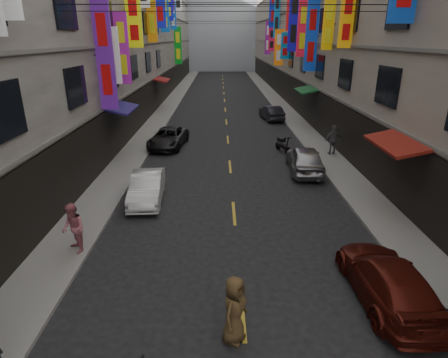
{
  "coord_description": "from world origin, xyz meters",
  "views": [
    {
      "loc": [
        -0.58,
        3.96,
        6.83
      ],
      "look_at": [
        -0.49,
        11.75,
        3.88
      ],
      "focal_mm": 30.0,
      "sensor_mm": 36.0,
      "label": 1
    }
  ],
  "objects_px": {
    "car_right_mid": "(305,159)",
    "pedestrian_crossing": "(234,310)",
    "car_left_far": "(168,138)",
    "pedestrian_lfar": "(73,228)",
    "car_right_far": "(271,113)",
    "scooter_far_right": "(283,145)",
    "pedestrian_rfar": "(333,140)",
    "car_left_mid": "(147,187)",
    "car_right_near": "(388,280)"
  },
  "relations": [
    {
      "from": "car_right_mid",
      "to": "pedestrian_crossing",
      "type": "bearing_deg",
      "value": 74.24
    },
    {
      "from": "car_left_far",
      "to": "pedestrian_lfar",
      "type": "bearing_deg",
      "value": -89.3
    },
    {
      "from": "car_right_far",
      "to": "scooter_far_right",
      "type": "bearing_deg",
      "value": 77.43
    },
    {
      "from": "car_right_mid",
      "to": "pedestrian_rfar",
      "type": "bearing_deg",
      "value": -125.72
    },
    {
      "from": "scooter_far_right",
      "to": "car_left_mid",
      "type": "distance_m",
      "value": 10.46
    },
    {
      "from": "car_left_far",
      "to": "car_right_mid",
      "type": "xyz_separation_m",
      "value": [
        8.0,
        -5.05,
        0.1
      ]
    },
    {
      "from": "pedestrian_crossing",
      "to": "scooter_far_right",
      "type": "bearing_deg",
      "value": 15.97
    },
    {
      "from": "car_right_mid",
      "to": "pedestrian_lfar",
      "type": "relative_size",
      "value": 2.45
    },
    {
      "from": "scooter_far_right",
      "to": "car_left_far",
      "type": "distance_m",
      "value": 7.53
    },
    {
      "from": "scooter_far_right",
      "to": "pedestrian_lfar",
      "type": "xyz_separation_m",
      "value": [
        -8.82,
        -11.99,
        0.54
      ]
    },
    {
      "from": "car_left_far",
      "to": "pedestrian_crossing",
      "type": "bearing_deg",
      "value": -70.91
    },
    {
      "from": "scooter_far_right",
      "to": "pedestrian_lfar",
      "type": "distance_m",
      "value": 14.9
    },
    {
      "from": "car_left_far",
      "to": "car_right_mid",
      "type": "bearing_deg",
      "value": -25.53
    },
    {
      "from": "pedestrian_rfar",
      "to": "pedestrian_crossing",
      "type": "relative_size",
      "value": 1.04
    },
    {
      "from": "car_left_far",
      "to": "car_right_near",
      "type": "bearing_deg",
      "value": -56.23
    },
    {
      "from": "car_right_far",
      "to": "pedestrian_crossing",
      "type": "xyz_separation_m",
      "value": [
        -4.25,
        -25.78,
        0.23
      ]
    },
    {
      "from": "car_left_mid",
      "to": "car_right_near",
      "type": "relative_size",
      "value": 0.88
    },
    {
      "from": "scooter_far_right",
      "to": "car_left_far",
      "type": "xyz_separation_m",
      "value": [
        -7.42,
        1.26,
        0.18
      ]
    },
    {
      "from": "car_left_mid",
      "to": "pedestrian_crossing",
      "type": "bearing_deg",
      "value": -70.37
    },
    {
      "from": "scooter_far_right",
      "to": "car_left_mid",
      "type": "xyz_separation_m",
      "value": [
        -7.24,
        -7.54,
        0.19
      ]
    },
    {
      "from": "scooter_far_right",
      "to": "car_right_mid",
      "type": "relative_size",
      "value": 0.41
    },
    {
      "from": "car_right_far",
      "to": "pedestrian_lfar",
      "type": "distance_m",
      "value": 23.86
    },
    {
      "from": "scooter_far_right",
      "to": "pedestrian_rfar",
      "type": "bearing_deg",
      "value": 142.97
    },
    {
      "from": "scooter_far_right",
      "to": "car_right_near",
      "type": "relative_size",
      "value": 0.4
    },
    {
      "from": "car_right_far",
      "to": "pedestrian_rfar",
      "type": "bearing_deg",
      "value": 92.77
    },
    {
      "from": "pedestrian_lfar",
      "to": "car_right_far",
      "type": "bearing_deg",
      "value": 120.17
    },
    {
      "from": "car_right_near",
      "to": "pedestrian_rfar",
      "type": "relative_size",
      "value": 2.39
    },
    {
      "from": "pedestrian_crossing",
      "to": "pedestrian_lfar",
      "type": "bearing_deg",
      "value": 82.2
    },
    {
      "from": "car_right_far",
      "to": "pedestrian_crossing",
      "type": "bearing_deg",
      "value": 71.4
    },
    {
      "from": "car_left_mid",
      "to": "pedestrian_rfar",
      "type": "xyz_separation_m",
      "value": [
        10.13,
        6.58,
        0.4
      ]
    },
    {
      "from": "car_right_near",
      "to": "pedestrian_lfar",
      "type": "distance_m",
      "value": 9.71
    },
    {
      "from": "car_left_mid",
      "to": "pedestrian_crossing",
      "type": "relative_size",
      "value": 2.19
    },
    {
      "from": "car_left_mid",
      "to": "car_right_mid",
      "type": "relative_size",
      "value": 0.9
    },
    {
      "from": "car_right_near",
      "to": "pedestrian_crossing",
      "type": "relative_size",
      "value": 2.49
    },
    {
      "from": "car_right_far",
      "to": "pedestrian_crossing",
      "type": "relative_size",
      "value": 2.22
    },
    {
      "from": "car_right_near",
      "to": "pedestrian_lfar",
      "type": "xyz_separation_m",
      "value": [
        -9.4,
        2.42,
        0.35
      ]
    },
    {
      "from": "pedestrian_crossing",
      "to": "car_right_far",
      "type": "bearing_deg",
      "value": 19.65
    },
    {
      "from": "car_left_mid",
      "to": "car_right_far",
      "type": "relative_size",
      "value": 0.99
    },
    {
      "from": "pedestrian_lfar",
      "to": "pedestrian_rfar",
      "type": "xyz_separation_m",
      "value": [
        11.72,
        11.03,
        0.05
      ]
    },
    {
      "from": "car_left_far",
      "to": "pedestrian_rfar",
      "type": "bearing_deg",
      "value": -5.44
    },
    {
      "from": "car_right_mid",
      "to": "scooter_far_right",
      "type": "bearing_deg",
      "value": -77.65
    },
    {
      "from": "car_left_far",
      "to": "pedestrian_crossing",
      "type": "relative_size",
      "value": 2.56
    },
    {
      "from": "car_right_far",
      "to": "pedestrian_lfar",
      "type": "height_order",
      "value": "pedestrian_lfar"
    },
    {
      "from": "car_left_far",
      "to": "car_right_near",
      "type": "height_order",
      "value": "car_right_near"
    },
    {
      "from": "car_left_mid",
      "to": "pedestrian_rfar",
      "type": "bearing_deg",
      "value": 29.39
    },
    {
      "from": "scooter_far_right",
      "to": "car_right_near",
      "type": "xyz_separation_m",
      "value": [
        0.58,
        -14.41,
        0.18
      ]
    },
    {
      "from": "car_left_mid",
      "to": "car_left_far",
      "type": "height_order",
      "value": "car_left_mid"
    },
    {
      "from": "scooter_far_right",
      "to": "pedestrian_crossing",
      "type": "bearing_deg",
      "value": 58.29
    },
    {
      "from": "car_left_far",
      "to": "car_left_mid",
      "type": "bearing_deg",
      "value": -82.07
    },
    {
      "from": "car_left_mid",
      "to": "car_right_far",
      "type": "distance_m",
      "value": 19.15
    }
  ]
}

